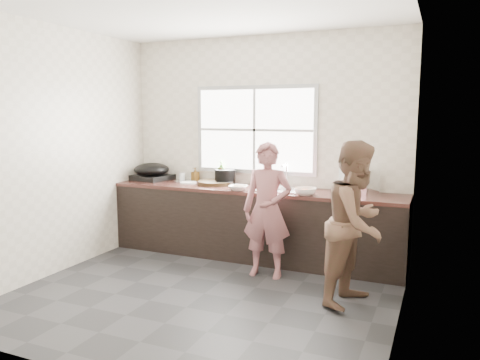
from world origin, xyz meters
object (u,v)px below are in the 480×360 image
at_px(glass_jar, 182,177).
at_px(bowl_crabs, 305,192).
at_px(person_side, 357,223).
at_px(bowl_mince, 238,188).
at_px(dish_rack, 359,181).
at_px(bowl_held, 282,188).
at_px(burner, 153,177).
at_px(pot_lid_right, 190,181).
at_px(black_pot, 225,177).
at_px(plate_food, 188,183).
at_px(bottle_brown_tall, 195,175).
at_px(bottle_green, 221,172).
at_px(wok, 151,169).
at_px(woman, 267,214).
at_px(pot_lid_left, 183,181).
at_px(cutting_board, 215,183).
at_px(bottle_brown_short, 221,176).

bearing_deg(glass_jar, bowl_crabs, -12.87).
xyz_separation_m(person_side, bowl_mince, (-1.50, 0.71, 0.13)).
bearing_deg(glass_jar, dish_rack, -0.84).
xyz_separation_m(bowl_held, burner, (-1.89, 0.11, 0.01)).
relative_size(burner, pot_lid_right, 1.94).
xyz_separation_m(black_pot, plate_food, (-0.45, -0.15, -0.08)).
height_order(bowl_held, pot_lid_right, bowl_held).
height_order(bowl_crabs, bottle_brown_tall, bottle_brown_tall).
relative_size(plate_food, bottle_green, 0.73).
xyz_separation_m(black_pot, wok, (-1.04, -0.11, 0.06)).
relative_size(bowl_mince, glass_jar, 2.17).
bearing_deg(bowl_mince, bottle_brown_tall, 152.05).
distance_m(bowl_mince, bottle_green, 0.62).
bearing_deg(black_pot, woman, -40.93).
bearing_deg(plate_food, bottle_brown_tall, 92.05).
bearing_deg(burner, dish_rack, 1.17).
height_order(person_side, pot_lid_left, person_side).
bearing_deg(bowl_mince, cutting_board, 146.97).
xyz_separation_m(cutting_board, plate_food, (-0.36, -0.05, -0.01)).
relative_size(glass_jar, pot_lid_right, 0.45).
xyz_separation_m(bowl_held, wok, (-1.87, 0.07, 0.12)).
bearing_deg(bowl_mince, glass_jar, 157.55).
bearing_deg(cutting_board, pot_lid_left, 171.87).
relative_size(bowl_crabs, bottle_brown_short, 1.08).
bearing_deg(wok, pot_lid_right, 15.27).
bearing_deg(bottle_green, bowl_mince, -45.13).
xyz_separation_m(plate_food, bottle_brown_tall, (-0.01, 0.20, 0.07)).
xyz_separation_m(cutting_board, bottle_green, (0.01, 0.14, 0.12)).
bearing_deg(glass_jar, burner, -167.54).
bearing_deg(cutting_board, glass_jar, 167.27).
relative_size(plate_food, dish_rack, 0.57).
distance_m(bottle_green, bottle_brown_short, 0.06).
height_order(plate_food, dish_rack, dish_rack).
distance_m(person_side, bottle_brown_short, 2.22).
distance_m(person_side, pot_lid_right, 2.64).
bearing_deg(bowl_held, burner, 176.60).
relative_size(person_side, cutting_board, 3.37).
bearing_deg(bottle_green, burner, -173.82).
height_order(plate_food, pot_lid_right, plate_food).
height_order(cutting_board, bottle_green, bottle_green).
distance_m(bottle_brown_short, dish_rack, 1.75).
xyz_separation_m(person_side, pot_lid_left, (-2.46, 1.07, 0.11)).
distance_m(bowl_mince, pot_lid_right, 0.98).
bearing_deg(glass_jar, bowl_mince, -22.45).
xyz_separation_m(bottle_brown_short, pot_lid_right, (-0.47, 0.02, -0.09)).
bearing_deg(bowl_held, bottle_green, 166.43).
height_order(woman, glass_jar, woman).
distance_m(person_side, wok, 3.07).
height_order(bowl_crabs, glass_jar, glass_jar).
bearing_deg(glass_jar, woman, -27.06).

